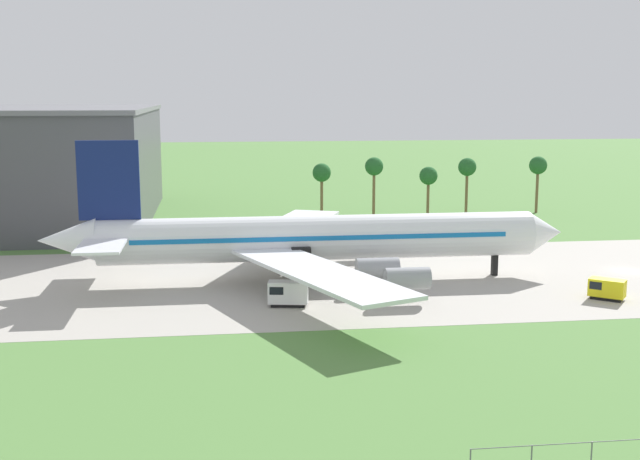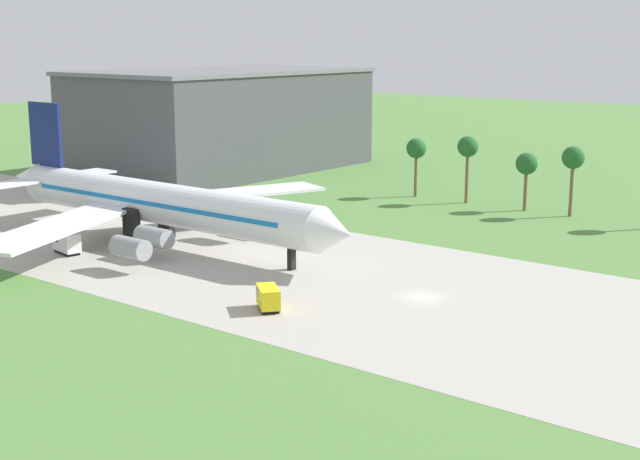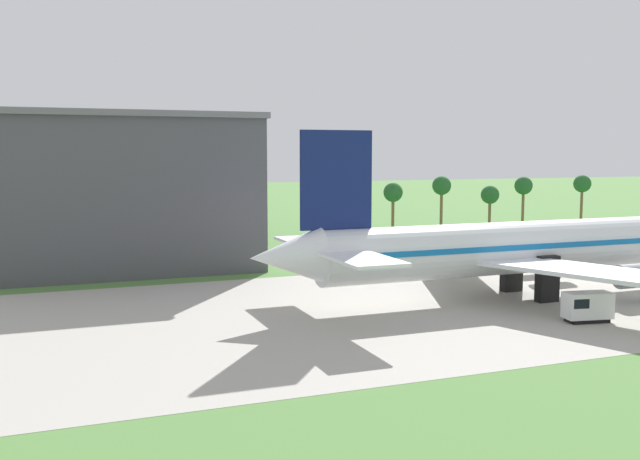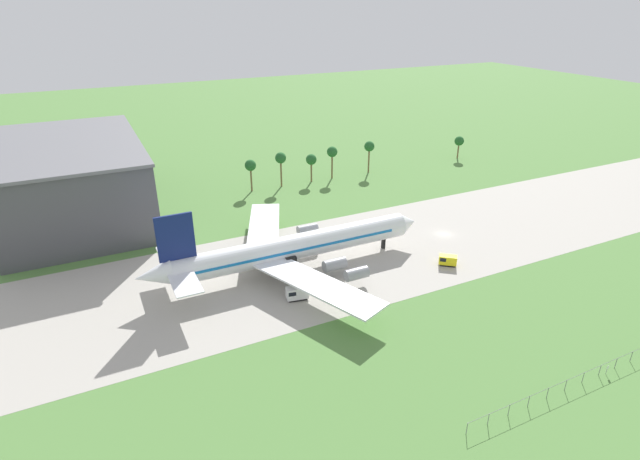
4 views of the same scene
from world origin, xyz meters
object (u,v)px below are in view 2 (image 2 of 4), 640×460
(fuel_truck, at_px, (268,297))
(terminal_building, at_px, (223,120))
(jet_airliner, at_px, (155,203))
(baggage_tug, at_px, (66,242))

(fuel_truck, height_order, terminal_building, terminal_building)
(jet_airliner, relative_size, baggage_tug, 14.17)
(terminal_building, bearing_deg, jet_airliner, -53.04)
(baggage_tug, height_order, terminal_building, terminal_building)
(jet_airliner, height_order, terminal_building, terminal_building)
(baggage_tug, relative_size, fuel_truck, 1.09)
(jet_airliner, relative_size, fuel_truck, 15.42)
(fuel_truck, relative_size, terminal_building, 0.07)
(jet_airliner, relative_size, terminal_building, 1.10)
(jet_airliner, bearing_deg, terminal_building, 126.96)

